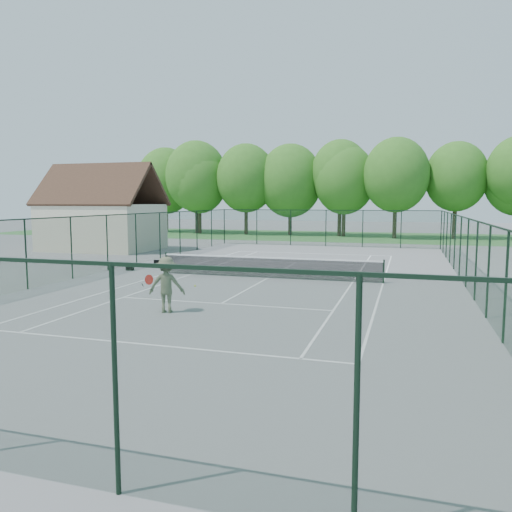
% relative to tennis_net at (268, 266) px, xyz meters
% --- Properties ---
extents(ground, '(140.00, 140.00, 0.00)m').
position_rel_tennis_net_xyz_m(ground, '(0.00, 0.00, -0.58)').
color(ground, gray).
rests_on(ground, ground).
extents(grass_far, '(80.00, 16.00, 0.01)m').
position_rel_tennis_net_xyz_m(grass_far, '(0.00, 30.00, -0.57)').
color(grass_far, '#41823C').
rests_on(grass_far, ground).
extents(court_lines, '(11.05, 23.85, 0.01)m').
position_rel_tennis_net_xyz_m(court_lines, '(0.00, 0.00, -0.57)').
color(court_lines, white).
rests_on(court_lines, ground).
extents(tennis_net, '(11.08, 0.08, 1.10)m').
position_rel_tennis_net_xyz_m(tennis_net, '(0.00, 0.00, 0.00)').
color(tennis_net, black).
rests_on(tennis_net, ground).
extents(fence_enclosure, '(18.05, 36.05, 3.02)m').
position_rel_tennis_net_xyz_m(fence_enclosure, '(0.00, 0.00, 0.98)').
color(fence_enclosure, '#19391F').
rests_on(fence_enclosure, ground).
extents(utility_building, '(8.60, 6.27, 6.63)m').
position_rel_tennis_net_xyz_m(utility_building, '(-16.00, 10.00, 2.54)').
color(utility_building, beige).
rests_on(utility_building, ground).
extents(tree_line_far, '(39.40, 6.40, 9.70)m').
position_rel_tennis_net_xyz_m(tree_line_far, '(0.00, 30.00, 5.42)').
color(tree_line_far, '#3E2D20').
rests_on(tree_line_far, ground).
extents(sports_bag_a, '(0.43, 0.30, 0.32)m').
position_rel_tennis_net_xyz_m(sports_bag_a, '(-7.90, 0.41, -0.42)').
color(sports_bag_a, black).
rests_on(sports_bag_a, ground).
extents(sports_bag_b, '(0.39, 0.31, 0.26)m').
position_rel_tennis_net_xyz_m(sports_bag_b, '(-7.77, 3.21, -0.44)').
color(sports_bag_b, black).
rests_on(sports_bag_b, ground).
extents(tennis_player, '(1.78, 0.98, 1.89)m').
position_rel_tennis_net_xyz_m(tennis_player, '(-1.26, -8.25, 0.37)').
color(tennis_player, '#51553D').
rests_on(tennis_player, ground).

